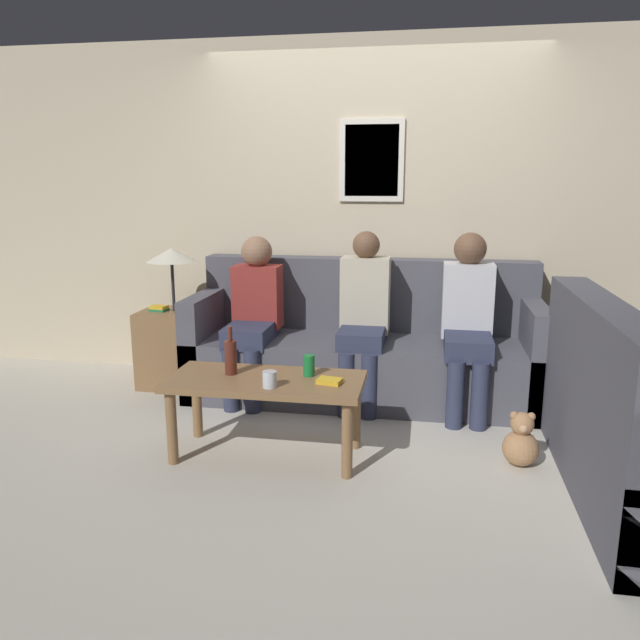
{
  "coord_description": "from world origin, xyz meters",
  "views": [
    {
      "loc": [
        0.45,
        -3.89,
        1.56
      ],
      "look_at": [
        -0.22,
        -0.1,
        0.69
      ],
      "focal_mm": 35.0,
      "sensor_mm": 36.0,
      "label": 1
    }
  ],
  "objects_px": {
    "drinking_glass": "(270,379)",
    "person_middle": "(364,313)",
    "teddy_bear": "(521,442)",
    "coffee_table": "(266,390)",
    "wine_bottle": "(231,356)",
    "person_right": "(468,316)",
    "couch_main": "(363,350)",
    "person_left": "(253,311)"
  },
  "relations": [
    {
      "from": "coffee_table",
      "to": "wine_bottle",
      "type": "height_order",
      "value": "wine_bottle"
    },
    {
      "from": "person_middle",
      "to": "teddy_bear",
      "type": "bearing_deg",
      "value": -41.72
    },
    {
      "from": "couch_main",
      "to": "drinking_glass",
      "type": "relative_size",
      "value": 27.8
    },
    {
      "from": "coffee_table",
      "to": "person_middle",
      "type": "distance_m",
      "value": 1.12
    },
    {
      "from": "couch_main",
      "to": "coffee_table",
      "type": "height_order",
      "value": "couch_main"
    },
    {
      "from": "coffee_table",
      "to": "person_right",
      "type": "bearing_deg",
      "value": 39.74
    },
    {
      "from": "drinking_glass",
      "to": "couch_main",
      "type": "bearing_deg",
      "value": 74.1
    },
    {
      "from": "wine_bottle",
      "to": "teddy_bear",
      "type": "distance_m",
      "value": 1.7
    },
    {
      "from": "couch_main",
      "to": "coffee_table",
      "type": "xyz_separation_m",
      "value": [
        -0.43,
        -1.15,
        0.06
      ]
    },
    {
      "from": "person_right",
      "to": "person_middle",
      "type": "bearing_deg",
      "value": 177.59
    },
    {
      "from": "couch_main",
      "to": "person_middle",
      "type": "bearing_deg",
      "value": -85.23
    },
    {
      "from": "wine_bottle",
      "to": "coffee_table",
      "type": "bearing_deg",
      "value": -10.81
    },
    {
      "from": "drinking_glass",
      "to": "person_left",
      "type": "relative_size",
      "value": 0.08
    },
    {
      "from": "drinking_glass",
      "to": "person_right",
      "type": "relative_size",
      "value": 0.07
    },
    {
      "from": "person_middle",
      "to": "person_right",
      "type": "relative_size",
      "value": 1.0
    },
    {
      "from": "person_left",
      "to": "drinking_glass",
      "type": "bearing_deg",
      "value": -70.13
    },
    {
      "from": "person_right",
      "to": "teddy_bear",
      "type": "bearing_deg",
      "value": -72.3
    },
    {
      "from": "coffee_table",
      "to": "person_left",
      "type": "distance_m",
      "value": 1.07
    },
    {
      "from": "couch_main",
      "to": "person_right",
      "type": "relative_size",
      "value": 2.05
    },
    {
      "from": "wine_bottle",
      "to": "teddy_bear",
      "type": "xyz_separation_m",
      "value": [
        1.64,
        0.08,
        -0.44
      ]
    },
    {
      "from": "coffee_table",
      "to": "teddy_bear",
      "type": "distance_m",
      "value": 1.45
    },
    {
      "from": "couch_main",
      "to": "coffee_table",
      "type": "bearing_deg",
      "value": -110.7
    },
    {
      "from": "coffee_table",
      "to": "person_left",
      "type": "bearing_deg",
      "value": 109.4
    },
    {
      "from": "person_right",
      "to": "teddy_bear",
      "type": "distance_m",
      "value": 1.03
    },
    {
      "from": "wine_bottle",
      "to": "person_left",
      "type": "relative_size",
      "value": 0.24
    },
    {
      "from": "couch_main",
      "to": "person_middle",
      "type": "relative_size",
      "value": 2.06
    },
    {
      "from": "wine_bottle",
      "to": "person_left",
      "type": "xyz_separation_m",
      "value": [
        -0.13,
        0.95,
        0.07
      ]
    },
    {
      "from": "coffee_table",
      "to": "wine_bottle",
      "type": "distance_m",
      "value": 0.28
    },
    {
      "from": "couch_main",
      "to": "teddy_bear",
      "type": "bearing_deg",
      "value": -46.09
    },
    {
      "from": "wine_bottle",
      "to": "person_right",
      "type": "height_order",
      "value": "person_right"
    },
    {
      "from": "teddy_bear",
      "to": "drinking_glass",
      "type": "bearing_deg",
      "value": -168.75
    },
    {
      "from": "person_right",
      "to": "person_left",
      "type": "bearing_deg",
      "value": 179.06
    },
    {
      "from": "coffee_table",
      "to": "person_left",
      "type": "relative_size",
      "value": 0.95
    },
    {
      "from": "person_middle",
      "to": "drinking_glass",
      "type": "bearing_deg",
      "value": -108.55
    },
    {
      "from": "coffee_table",
      "to": "couch_main",
      "type": "bearing_deg",
      "value": 69.3
    },
    {
      "from": "coffee_table",
      "to": "drinking_glass",
      "type": "height_order",
      "value": "drinking_glass"
    },
    {
      "from": "coffee_table",
      "to": "person_middle",
      "type": "relative_size",
      "value": 0.91
    },
    {
      "from": "person_right",
      "to": "teddy_bear",
      "type": "height_order",
      "value": "person_right"
    },
    {
      "from": "couch_main",
      "to": "person_middle",
      "type": "distance_m",
      "value": 0.35
    },
    {
      "from": "drinking_glass",
      "to": "person_middle",
      "type": "distance_m",
      "value": 1.21
    },
    {
      "from": "drinking_glass",
      "to": "coffee_table",
      "type": "bearing_deg",
      "value": 112.85
    },
    {
      "from": "coffee_table",
      "to": "person_right",
      "type": "xyz_separation_m",
      "value": [
        1.16,
        0.96,
        0.26
      ]
    }
  ]
}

